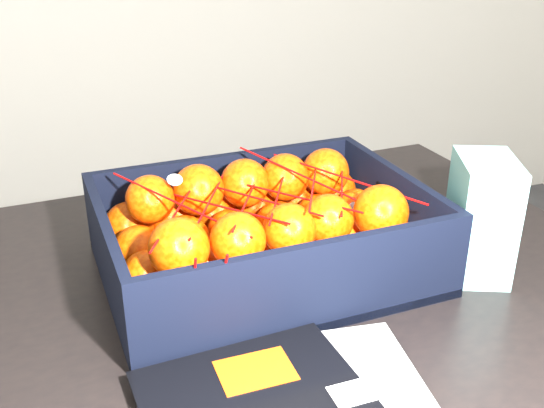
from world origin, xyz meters
name	(u,v)px	position (x,y,z in m)	size (l,w,h in m)	color
table	(193,378)	(-0.34, 0.27, 0.65)	(1.21, 0.81, 0.75)	black
produce_crate	(263,248)	(-0.23, 0.33, 0.78)	(0.41, 0.31, 0.11)	brown
clementine_heap	(263,230)	(-0.23, 0.32, 0.81)	(0.39, 0.29, 0.12)	#EC4504
mesh_net	(260,198)	(-0.24, 0.31, 0.86)	(0.34, 0.27, 0.10)	#B90706
retail_carton	(481,217)	(0.03, 0.22, 0.83)	(0.07, 0.10, 0.16)	white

